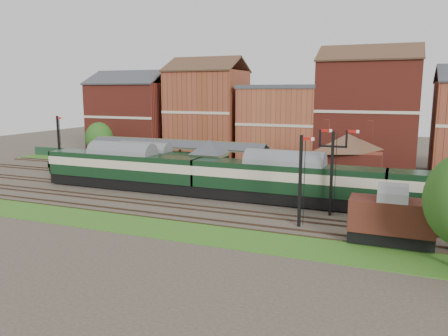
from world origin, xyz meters
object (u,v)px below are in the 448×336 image
at_px(signal_box, 210,163).
at_px(semaphore_bracket, 332,167).
at_px(platform_railcar, 145,161).
at_px(goods_van_a, 391,218).
at_px(dmu_train, 284,179).

bearing_deg(signal_box, semaphore_bracket, -20.92).
xyz_separation_m(signal_box, platform_railcar, (-10.95, 3.25, -0.85)).
bearing_deg(goods_van_a, signal_box, 149.12).
relative_size(platform_railcar, goods_van_a, 2.81).
relative_size(signal_box, semaphore_bracket, 0.73).
bearing_deg(platform_railcar, signal_box, -16.53).
bearing_deg(platform_railcar, goods_van_a, -26.25).
relative_size(dmu_train, platform_railcar, 3.44).
bearing_deg(signal_box, goods_van_a, -30.88).
xyz_separation_m(signal_box, semaphore_bracket, (15.04, -5.75, 1.44)).
distance_m(semaphore_bracket, platform_railcar, 27.60).
relative_size(semaphore_bracket, goods_van_a, 1.32).
bearing_deg(platform_railcar, dmu_train, -17.34).
height_order(signal_box, platform_railcar, signal_box).
xyz_separation_m(dmu_train, goods_van_a, (10.61, -9.00, -0.54)).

